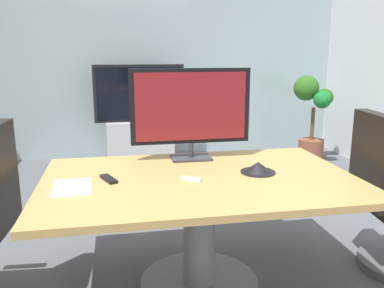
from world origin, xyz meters
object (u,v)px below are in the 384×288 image
object	(u,v)px
wall_display_unit	(140,129)
potted_plant	(312,111)
remote_control	(109,179)
tv_monitor	(191,109)
conference_phone	(258,168)
conference_table	(200,205)

from	to	relation	value
wall_display_unit	potted_plant	bearing A→B (deg)	-11.49
remote_control	wall_display_unit	bearing A→B (deg)	61.14
wall_display_unit	tv_monitor	bearing A→B (deg)	-85.87
potted_plant	wall_display_unit	bearing A→B (deg)	168.51
potted_plant	conference_phone	xyz separation A→B (m)	(-1.72, -2.66, 0.06)
potted_plant	conference_phone	size ratio (longest dim) A/B	5.33
wall_display_unit	potted_plant	distance (m)	2.33
conference_table	remote_control	world-z (taller)	remote_control
wall_display_unit	conference_table	bearing A→B (deg)	-86.92
conference_table	wall_display_unit	size ratio (longest dim) A/B	1.44
wall_display_unit	potted_plant	world-z (taller)	wall_display_unit
remote_control	conference_phone	bearing A→B (deg)	-22.95
potted_plant	remote_control	size ratio (longest dim) A/B	6.89
potted_plant	conference_table	bearing A→B (deg)	-128.10
wall_display_unit	potted_plant	size ratio (longest dim) A/B	1.12
tv_monitor	remote_control	bearing A→B (deg)	-145.11
tv_monitor	conference_phone	world-z (taller)	tv_monitor
remote_control	potted_plant	bearing A→B (deg)	23.01
conference_phone	remote_control	world-z (taller)	conference_phone
conference_table	wall_display_unit	bearing A→B (deg)	93.08
tv_monitor	conference_phone	bearing A→B (deg)	-49.42
wall_display_unit	conference_phone	bearing A→B (deg)	-80.03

